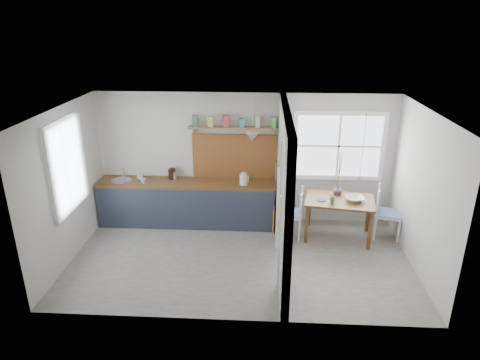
# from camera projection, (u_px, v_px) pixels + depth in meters

# --- Properties ---
(floor) EXTENTS (5.80, 3.20, 0.01)m
(floor) POSITION_uv_depth(u_px,v_px,m) (240.00, 259.00, 7.41)
(floor) COLOR gray
(floor) RESTS_ON ground
(ceiling) EXTENTS (5.80, 3.20, 0.01)m
(ceiling) POSITION_uv_depth(u_px,v_px,m) (240.00, 110.00, 6.48)
(ceiling) COLOR beige
(ceiling) RESTS_ON walls
(walls) EXTENTS (5.81, 3.21, 2.60)m
(walls) POSITION_uv_depth(u_px,v_px,m) (240.00, 189.00, 6.94)
(walls) COLOR beige
(walls) RESTS_ON floor
(partition) EXTENTS (0.12, 3.20, 2.60)m
(partition) POSITION_uv_depth(u_px,v_px,m) (284.00, 180.00, 6.91)
(partition) COLOR beige
(partition) RESTS_ON floor
(kitchen_window) EXTENTS (0.10, 1.16, 1.50)m
(kitchen_window) POSITION_uv_depth(u_px,v_px,m) (65.00, 166.00, 6.97)
(kitchen_window) COLOR white
(kitchen_window) RESTS_ON walls
(nook_window) EXTENTS (1.76, 0.10, 1.30)m
(nook_window) POSITION_uv_depth(u_px,v_px,m) (339.00, 146.00, 8.19)
(nook_window) COLOR white
(nook_window) RESTS_ON walls
(counter) EXTENTS (3.50, 0.60, 0.90)m
(counter) POSITION_uv_depth(u_px,v_px,m) (188.00, 202.00, 8.54)
(counter) COLOR brown
(counter) RESTS_ON floor
(sink) EXTENTS (0.40, 0.40, 0.02)m
(sink) POSITION_uv_depth(u_px,v_px,m) (121.00, 181.00, 8.43)
(sink) COLOR #B8B9BC
(sink) RESTS_ON counter
(backsplash) EXTENTS (1.65, 0.03, 0.90)m
(backsplash) POSITION_uv_depth(u_px,v_px,m) (235.00, 156.00, 8.40)
(backsplash) COLOR brown
(backsplash) RESTS_ON walls
(shelf) EXTENTS (1.75, 0.20, 0.21)m
(shelf) POSITION_uv_depth(u_px,v_px,m) (234.00, 125.00, 8.09)
(shelf) COLOR #9F7441
(shelf) RESTS_ON walls
(pendant_lamp) EXTENTS (0.26, 0.26, 0.16)m
(pendant_lamp) POSITION_uv_depth(u_px,v_px,m) (252.00, 136.00, 7.80)
(pendant_lamp) COLOR beige
(pendant_lamp) RESTS_ON ceiling
(utensil_rail) EXTENTS (0.02, 0.50, 0.02)m
(utensil_rail) POSITION_uv_depth(u_px,v_px,m) (277.00, 164.00, 7.70)
(utensil_rail) COLOR #B8B9BC
(utensil_rail) RESTS_ON partition
(dining_table) EXTENTS (1.36, 1.02, 0.77)m
(dining_table) POSITION_uv_depth(u_px,v_px,m) (338.00, 218.00, 8.02)
(dining_table) COLOR brown
(dining_table) RESTS_ON floor
(chair_left) EXTENTS (0.50, 0.50, 0.96)m
(chair_left) POSITION_uv_depth(u_px,v_px,m) (290.00, 213.00, 8.03)
(chair_left) COLOR white
(chair_left) RESTS_ON floor
(chair_right) EXTENTS (0.56, 0.56, 1.00)m
(chair_right) POSITION_uv_depth(u_px,v_px,m) (388.00, 213.00, 7.97)
(chair_right) COLOR white
(chair_right) RESTS_ON floor
(kettle) EXTENTS (0.24, 0.21, 0.24)m
(kettle) POSITION_uv_depth(u_px,v_px,m) (244.00, 179.00, 8.18)
(kettle) COLOR silver
(kettle) RESTS_ON counter
(mug_a) EXTENTS (0.13, 0.13, 0.10)m
(mug_a) POSITION_uv_depth(u_px,v_px,m) (143.00, 181.00, 8.28)
(mug_a) COLOR silver
(mug_a) RESTS_ON counter
(mug_b) EXTENTS (0.12, 0.12, 0.09)m
(mug_b) POSITION_uv_depth(u_px,v_px,m) (140.00, 177.00, 8.50)
(mug_b) COLOR white
(mug_b) RESTS_ON counter
(knife_block) EXTENTS (0.11, 0.15, 0.21)m
(knife_block) POSITION_uv_depth(u_px,v_px,m) (172.00, 174.00, 8.48)
(knife_block) COLOR black
(knife_block) RESTS_ON counter
(jar) EXTENTS (0.10, 0.10, 0.15)m
(jar) POSITION_uv_depth(u_px,v_px,m) (174.00, 176.00, 8.47)
(jar) COLOR #747152
(jar) RESTS_ON counter
(towel_magenta) EXTENTS (0.02, 0.03, 0.59)m
(towel_magenta) POSITION_uv_depth(u_px,v_px,m) (273.00, 220.00, 8.19)
(towel_magenta) COLOR #D02F6D
(towel_magenta) RESTS_ON counter
(towel_orange) EXTENTS (0.02, 0.03, 0.50)m
(towel_orange) POSITION_uv_depth(u_px,v_px,m) (273.00, 222.00, 8.17)
(towel_orange) COLOR orange
(towel_orange) RESTS_ON counter
(bowl) EXTENTS (0.38, 0.38, 0.08)m
(bowl) POSITION_uv_depth(u_px,v_px,m) (355.00, 199.00, 7.80)
(bowl) COLOR silver
(bowl) RESTS_ON dining_table
(table_cup) EXTENTS (0.14, 0.14, 0.10)m
(table_cup) POSITION_uv_depth(u_px,v_px,m) (332.00, 201.00, 7.69)
(table_cup) COLOR #487141
(table_cup) RESTS_ON dining_table
(plate) EXTENTS (0.17, 0.17, 0.01)m
(plate) POSITION_uv_depth(u_px,v_px,m) (322.00, 200.00, 7.83)
(plate) COLOR black
(plate) RESTS_ON dining_table
(vase) EXTENTS (0.21, 0.21, 0.18)m
(vase) POSITION_uv_depth(u_px,v_px,m) (338.00, 190.00, 8.06)
(vase) COLOR #483350
(vase) RESTS_ON dining_table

